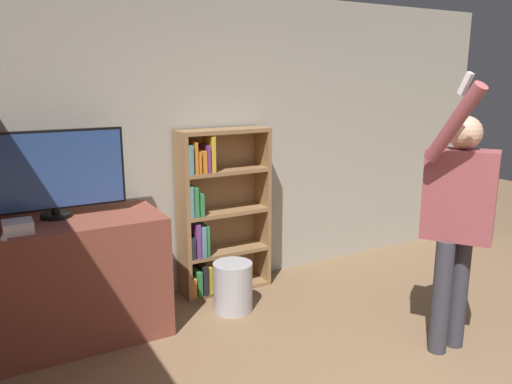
{
  "coord_description": "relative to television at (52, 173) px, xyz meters",
  "views": [
    {
      "loc": [
        -1.94,
        -1.37,
        1.96
      ],
      "look_at": [
        -0.3,
        1.59,
        1.18
      ],
      "focal_mm": 35.0,
      "sensor_mm": 36.0,
      "label": 1
    }
  ],
  "objects": [
    {
      "name": "wall_back",
      "position": [
        1.51,
        0.35,
        0.07
      ],
      "size": [
        6.59,
        0.06,
        2.7
      ],
      "color": "#B2AD9E",
      "rests_on": "ground_plane"
    },
    {
      "name": "tv_ledge",
      "position": [
        -0.0,
        -0.11,
        -0.81
      ],
      "size": [
        1.47,
        0.68,
        0.94
      ],
      "color": "brown",
      "rests_on": "ground_plane"
    },
    {
      "name": "television",
      "position": [
        0.0,
        0.0,
        0.0
      ],
      "size": [
        1.04,
        0.22,
        0.65
      ],
      "color": "black",
      "rests_on": "tv_ledge"
    },
    {
      "name": "game_console",
      "position": [
        -0.27,
        -0.28,
        -0.3
      ],
      "size": [
        0.19,
        0.19,
        0.08
      ],
      "color": "white",
      "rests_on": "tv_ledge"
    },
    {
      "name": "remote_loose",
      "position": [
        -0.36,
        -0.36,
        -0.33
      ],
      "size": [
        0.05,
        0.14,
        0.02
      ],
      "color": "white",
      "rests_on": "tv_ledge"
    },
    {
      "name": "bookshelf",
      "position": [
        1.38,
        0.17,
        -0.54
      ],
      "size": [
        0.84,
        0.28,
        1.51
      ],
      "color": "#997047",
      "rests_on": "ground_plane"
    },
    {
      "name": "person",
      "position": [
        2.42,
        -1.6,
        -0.23
      ],
      "size": [
        0.61,
        0.58,
        1.99
      ],
      "rotation": [
        0.0,
        0.0,
        -0.99
      ],
      "color": "#383842",
      "rests_on": "ground_plane"
    },
    {
      "name": "waste_bin",
      "position": [
        1.32,
        -0.27,
        -1.07
      ],
      "size": [
        0.34,
        0.34,
        0.43
      ],
      "color": "#B7B7BC",
      "rests_on": "ground_plane"
    }
  ]
}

